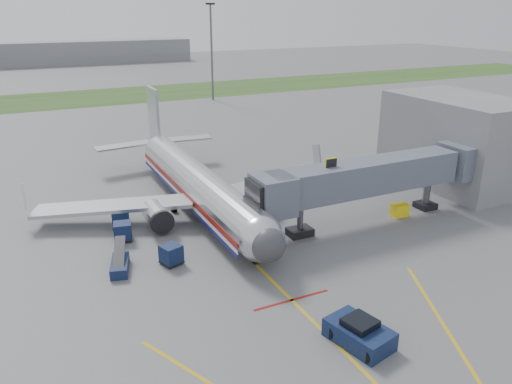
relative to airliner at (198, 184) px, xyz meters
name	(u,v)px	position (x,y,z in m)	size (l,w,h in m)	color
ground	(266,275)	(0.00, -15.25, -2.65)	(400.00, 400.00, 0.00)	#565659
grass_strip	(88,98)	(0.00, 74.75, -2.64)	(300.00, 25.00, 0.01)	#2D4C1E
apron_markings	(318,326)	(0.00, -22.65, -2.64)	(21.52, 50.00, 0.01)	gold
airliner	(198,184)	(0.00, 0.00, 0.00)	(32.10, 35.67, 10.25)	silver
jet_bridge	(364,178)	(12.86, -10.25, 1.82)	(25.30, 4.00, 6.90)	slate
terminal	(458,140)	(30.00, -5.25, 2.35)	(10.00, 16.00, 10.00)	slate
light_mast_right	(212,50)	(25.00, 59.75, 8.13)	(2.00, 0.44, 20.40)	#595B60
distant_terminal	(22,54)	(-10.00, 154.75, 1.35)	(120.00, 14.00, 8.00)	slate
pushback_tug	(359,333)	(1.33, -25.19, -1.95)	(3.27, 4.44, 1.67)	#0C1438
baggage_cart_a	(121,219)	(-8.20, -1.40, -1.81)	(1.85, 1.85, 1.63)	#0C1438
baggage_cart_b	(171,255)	(-6.05, -10.35, -1.81)	(1.92, 1.92, 1.64)	#0C1438
baggage_cart_c	(123,232)	(-8.62, -4.26, -1.80)	(1.82, 1.82, 1.66)	#0C1438
belt_loader	(120,264)	(-9.99, -9.55, -2.16)	(2.12, 4.10, 1.93)	#0C1438
ground_power_cart	(400,210)	(17.18, -10.70, -2.03)	(1.66, 1.19, 1.26)	yellow
ramp_worker	(155,213)	(-4.90, -1.20, -1.87)	(0.56, 0.37, 1.54)	#C9ED1B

